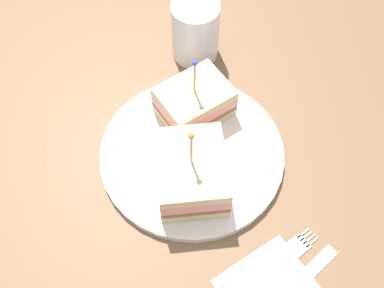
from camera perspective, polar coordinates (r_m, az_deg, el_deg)
ground_plane at (r=66.02cm, az=0.00°, el=-1.85°), size 95.10×95.10×2.00cm
plate at (r=64.67cm, az=0.00°, el=-1.17°), size 24.20×24.20×1.12cm
sandwich_half_front at (r=59.50cm, az=-0.07°, el=-3.34°), size 11.96×12.83×11.52cm
sandwich_half_back at (r=65.53cm, az=0.29°, el=4.92°), size 11.05×11.53×10.73cm
drink_glass at (r=72.75cm, az=0.39°, el=12.95°), size 6.96×6.96×9.26cm
fork at (r=60.37cm, az=10.76°, el=-12.77°), size 7.53×11.36×0.35cm
knife at (r=59.85cm, az=12.51°, el=-15.30°), size 7.32×12.34×0.35cm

